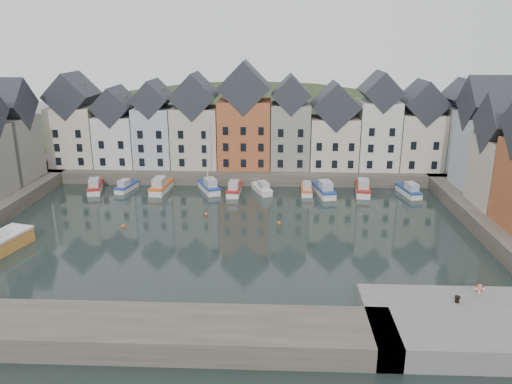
# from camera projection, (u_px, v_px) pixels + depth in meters

# --- Properties ---
(ground) EXTENTS (260.00, 260.00, 0.00)m
(ground) POSITION_uv_depth(u_px,v_px,m) (230.00, 238.00, 60.63)
(ground) COLOR black
(ground) RESTS_ON ground
(far_quay) EXTENTS (90.00, 16.00, 2.00)m
(far_quay) POSITION_uv_depth(u_px,v_px,m) (245.00, 168.00, 88.95)
(far_quay) COLOR #453E35
(far_quay) RESTS_ON ground
(near_quay) EXTENTS (18.00, 10.00, 2.00)m
(near_quay) POSITION_uv_depth(u_px,v_px,m) (477.00, 326.00, 40.36)
(near_quay) COLOR #60605E
(near_quay) RESTS_ON ground
(near_wall) EXTENTS (50.00, 6.00, 2.00)m
(near_wall) POSITION_uv_depth(u_px,v_px,m) (79.00, 331.00, 39.76)
(near_wall) COLOR #453E35
(near_wall) RESTS_ON ground
(hillside) EXTENTS (153.60, 70.40, 64.00)m
(hillside) POSITION_uv_depth(u_px,v_px,m) (253.00, 217.00, 119.39)
(hillside) COLOR #1E3118
(hillside) RESTS_ON ground
(far_terrace) EXTENTS (72.37, 8.16, 17.78)m
(far_terrace) POSITION_uv_depth(u_px,v_px,m) (263.00, 126.00, 84.56)
(far_terrace) COLOR beige
(far_terrace) RESTS_ON far_quay
(mooring_buoys) EXTENTS (20.50, 5.50, 0.50)m
(mooring_buoys) POSITION_uv_depth(u_px,v_px,m) (203.00, 221.00, 65.84)
(mooring_buoys) COLOR #DB5419
(mooring_buoys) RESTS_ON ground
(boat_a) EXTENTS (3.52, 6.64, 2.44)m
(boat_a) POSITION_uv_depth(u_px,v_px,m) (95.00, 187.00, 78.79)
(boat_a) COLOR silver
(boat_a) RESTS_ON ground
(boat_b) EXTENTS (2.79, 5.68, 2.09)m
(boat_b) POSITION_uv_depth(u_px,v_px,m) (126.00, 187.00, 79.29)
(boat_b) COLOR silver
(boat_b) RESTS_ON ground
(boat_c) EXTENTS (2.71, 7.15, 2.69)m
(boat_c) POSITION_uv_depth(u_px,v_px,m) (161.00, 186.00, 78.74)
(boat_c) COLOR silver
(boat_c) RESTS_ON ground
(boat_d) EXTENTS (4.50, 6.82, 12.53)m
(boat_d) POSITION_uv_depth(u_px,v_px,m) (209.00, 186.00, 78.73)
(boat_d) COLOR silver
(boat_d) RESTS_ON ground
(boat_e) EXTENTS (2.14, 6.30, 2.39)m
(boat_e) POSITION_uv_depth(u_px,v_px,m) (234.00, 189.00, 77.63)
(boat_e) COLOR silver
(boat_e) RESTS_ON ground
(boat_f) EXTENTS (3.61, 5.75, 2.12)m
(boat_f) POSITION_uv_depth(u_px,v_px,m) (262.00, 189.00, 78.18)
(boat_f) COLOR silver
(boat_f) RESTS_ON ground
(boat_g) EXTENTS (1.85, 5.56, 2.12)m
(boat_g) POSITION_uv_depth(u_px,v_px,m) (307.00, 189.00, 77.90)
(boat_g) COLOR silver
(boat_g) RESTS_ON ground
(boat_h) EXTENTS (3.41, 7.16, 2.64)m
(boat_h) POSITION_uv_depth(u_px,v_px,m) (324.00, 190.00, 77.00)
(boat_h) COLOR silver
(boat_h) RESTS_ON ground
(boat_i) EXTENTS (2.91, 7.11, 2.66)m
(boat_i) POSITION_uv_depth(u_px,v_px,m) (363.00, 188.00, 77.73)
(boat_i) COLOR silver
(boat_i) RESTS_ON ground
(boat_j) EXTENTS (2.99, 6.31, 2.33)m
(boat_j) POSITION_uv_depth(u_px,v_px,m) (409.00, 191.00, 76.91)
(boat_j) COLOR silver
(boat_j) RESTS_ON ground
(mooring_bollard) EXTENTS (0.48, 0.48, 0.56)m
(mooring_bollard) POSITION_uv_depth(u_px,v_px,m) (457.00, 299.00, 41.93)
(mooring_bollard) COLOR black
(mooring_bollard) RESTS_ON near_quay
(life_ring_post) EXTENTS (0.80, 0.17, 1.30)m
(life_ring_post) POSITION_uv_depth(u_px,v_px,m) (479.00, 289.00, 42.49)
(life_ring_post) COLOR gray
(life_ring_post) RESTS_ON near_quay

